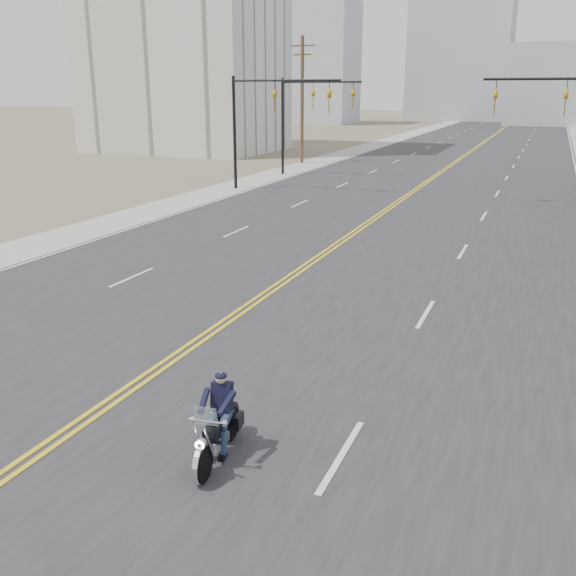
# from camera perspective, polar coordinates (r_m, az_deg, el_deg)

# --- Properties ---
(road) EXTENTS (20.00, 200.00, 0.01)m
(road) POSITION_cam_1_polar(r_m,az_deg,el_deg) (76.13, 16.40, 11.89)
(road) COLOR #303033
(road) RESTS_ON ground
(sidewalk_left) EXTENTS (3.00, 200.00, 0.01)m
(sidewalk_left) POSITION_cam_1_polar(r_m,az_deg,el_deg) (78.16, 7.82, 12.53)
(sidewalk_left) COLOR #A5A5A0
(sidewalk_left) RESTS_ON ground
(traffic_mast_left) EXTENTS (7.10, 0.26, 7.00)m
(traffic_mast_left) POSITION_cam_1_polar(r_m,az_deg,el_deg) (41.09, -2.21, 15.49)
(traffic_mast_left) COLOR black
(traffic_mast_left) RESTS_ON ground
(traffic_mast_far) EXTENTS (6.10, 0.26, 7.00)m
(traffic_mast_far) POSITION_cam_1_polar(r_m,az_deg,el_deg) (48.62, 1.42, 15.69)
(traffic_mast_far) COLOR black
(traffic_mast_far) RESTS_ON ground
(utility_pole_left) EXTENTS (2.20, 0.30, 10.50)m
(utility_pole_left) POSITION_cam_1_polar(r_m,az_deg,el_deg) (57.22, 1.26, 16.52)
(utility_pole_left) COLOR brown
(utility_pole_left) RESTS_ON ground
(haze_bldg_a) EXTENTS (14.00, 12.00, 22.00)m
(haze_bldg_a) POSITION_cam_1_polar(r_m,az_deg,el_deg) (127.96, 2.59, 19.35)
(haze_bldg_a) COLOR #B7BCC6
(haze_bldg_a) RESTS_ON ground
(haze_bldg_b) EXTENTS (18.00, 14.00, 14.00)m
(haze_bldg_b) POSITION_cam_1_polar(r_m,az_deg,el_deg) (130.48, 23.06, 16.27)
(haze_bldg_b) COLOR #ADB2B7
(haze_bldg_b) RESTS_ON ground
(haze_bldg_d) EXTENTS (20.00, 15.00, 26.00)m
(haze_bldg_d) POSITION_cam_1_polar(r_m,az_deg,el_deg) (146.98, 15.11, 19.31)
(haze_bldg_d) COLOR #ADB2B7
(haze_bldg_d) RESTS_ON ground
(haze_bldg_f) EXTENTS (12.00, 12.00, 16.00)m
(haze_bldg_f) POSITION_cam_1_polar(r_m,az_deg,el_deg) (147.32, -1.15, 17.91)
(haze_bldg_f) COLOR #ADB2B7
(haze_bldg_f) RESTS_ON ground
(motorcyclist) EXTENTS (1.09, 2.05, 1.52)m
(motorcyclist) POSITION_cam_1_polar(r_m,az_deg,el_deg) (11.24, -6.34, -11.54)
(motorcyclist) COLOR black
(motorcyclist) RESTS_ON ground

